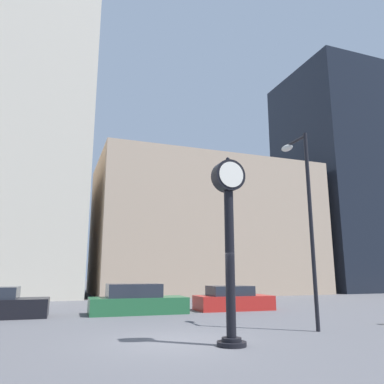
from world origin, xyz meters
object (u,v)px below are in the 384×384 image
Objects in this scene: street_clock at (229,228)px; street_lamp_right at (303,199)px; car_green at (137,301)px; car_red at (233,300)px.

street_clock is 0.75× the size of street_lamp_right.
street_clock is at bearing -156.52° from street_lamp_right.
street_lamp_right reaches higher than car_green.
street_clock is 9.36m from car_green.
car_green is 9.53m from street_lamp_right.
street_clock is 4.49m from street_lamp_right.
car_green is at bearing 122.66° from street_lamp_right.
car_green is at bearing -175.55° from car_red.
street_lamp_right reaches higher than car_red.
street_clock is at bearing -113.51° from car_red.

